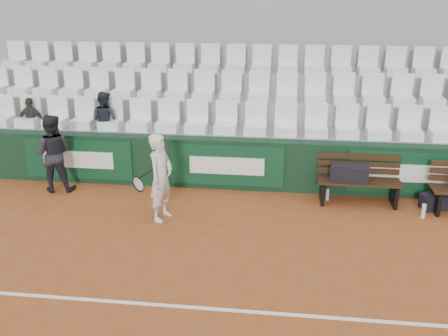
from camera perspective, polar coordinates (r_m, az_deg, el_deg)
ground at (r=6.52m, az=-1.88°, el=-15.78°), size 80.00×80.00×0.00m
court_baseline at (r=6.52m, az=-1.88°, el=-15.75°), size 18.00×0.06×0.01m
back_barrier at (r=9.81m, az=2.00°, el=0.46°), size 18.00×0.34×1.00m
grandstand_tier_front at (r=10.41m, az=1.93°, el=1.65°), size 18.00×0.95×1.00m
grandstand_tier_mid at (r=11.24m, az=2.38°, el=4.29°), size 18.00×0.95×1.45m
grandstand_tier_back at (r=12.10m, az=2.76°, el=6.56°), size 18.00×0.95×1.90m
grandstand_rear_wall at (r=12.48m, az=3.08°, el=12.82°), size 18.00×0.30×4.40m
seat_row_front at (r=10.01m, az=1.90°, el=5.75°), size 11.90×0.44×0.63m
seat_row_mid at (r=10.83m, az=2.38°, el=9.32°), size 11.90×0.44×0.63m
seat_row_back at (r=11.69m, az=2.80°, el=12.38°), size 11.90×0.44×0.63m
bench_left at (r=9.54m, az=15.06°, el=-2.63°), size 1.50×0.56×0.45m
sports_bag_left at (r=9.36m, az=14.17°, el=-0.55°), size 0.73×0.41×0.29m
sports_bag_ground at (r=9.78m, az=22.92°, el=-3.56°), size 0.52×0.40×0.28m
water_bottle_near at (r=9.58m, az=11.73°, el=-2.96°), size 0.06×0.06×0.23m
water_bottle_far at (r=9.35m, az=21.84°, el=-4.60°), size 0.07×0.07×0.26m
tennis_player at (r=8.49m, az=-7.25°, el=-1.09°), size 0.75×0.64×1.52m
ball_kid at (r=10.16m, az=-18.97°, el=1.61°), size 0.83×0.69×1.53m
spectator_b at (r=11.29m, az=-21.40°, el=7.13°), size 0.61×0.26×1.04m
spectator_c at (r=10.61m, az=-13.67°, el=7.67°), size 0.71×0.63×1.22m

